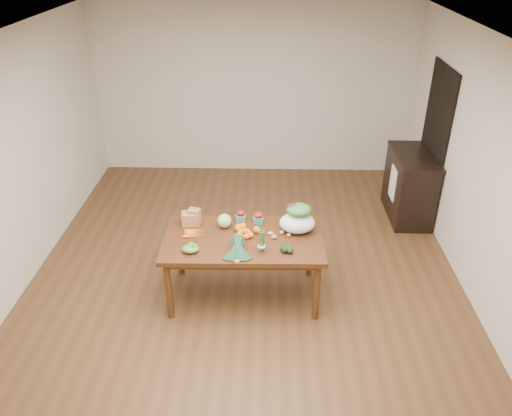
{
  "coord_description": "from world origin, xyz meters",
  "views": [
    {
      "loc": [
        0.26,
        -4.76,
        3.6
      ],
      "look_at": [
        0.13,
        0.0,
        0.92
      ],
      "focal_mm": 35.0,
      "sensor_mm": 36.0,
      "label": 1
    }
  ],
  "objects_px": {
    "mandarin_cluster": "(245,232)",
    "salad_bag": "(297,220)",
    "kale_bunch": "(237,250)",
    "cabinet": "(409,186)",
    "paper_bag": "(190,217)",
    "dining_table": "(244,267)",
    "cabbage": "(224,221)",
    "asparagus_bundle": "(262,241)"
  },
  "relations": [
    {
      "from": "cabinet",
      "to": "mandarin_cluster",
      "type": "relative_size",
      "value": 5.67
    },
    {
      "from": "mandarin_cluster",
      "to": "asparagus_bundle",
      "type": "bearing_deg",
      "value": -57.11
    },
    {
      "from": "cabinet",
      "to": "salad_bag",
      "type": "height_order",
      "value": "salad_bag"
    },
    {
      "from": "mandarin_cluster",
      "to": "asparagus_bundle",
      "type": "relative_size",
      "value": 0.72
    },
    {
      "from": "salad_bag",
      "to": "kale_bunch",
      "type": "bearing_deg",
      "value": -141.58
    },
    {
      "from": "kale_bunch",
      "to": "salad_bag",
      "type": "xyz_separation_m",
      "value": [
        0.61,
        0.48,
        0.07
      ]
    },
    {
      "from": "salad_bag",
      "to": "paper_bag",
      "type": "bearing_deg",
      "value": 174.3
    },
    {
      "from": "cabbage",
      "to": "kale_bunch",
      "type": "height_order",
      "value": "kale_bunch"
    },
    {
      "from": "dining_table",
      "to": "salad_bag",
      "type": "distance_m",
      "value": 0.79
    },
    {
      "from": "paper_bag",
      "to": "cabbage",
      "type": "bearing_deg",
      "value": -7.09
    },
    {
      "from": "dining_table",
      "to": "cabinet",
      "type": "bearing_deg",
      "value": 38.59
    },
    {
      "from": "asparagus_bundle",
      "to": "dining_table",
      "type": "bearing_deg",
      "value": 127.34
    },
    {
      "from": "cabinet",
      "to": "asparagus_bundle",
      "type": "relative_size",
      "value": 4.08
    },
    {
      "from": "cabinet",
      "to": "cabbage",
      "type": "height_order",
      "value": "cabinet"
    },
    {
      "from": "paper_bag",
      "to": "kale_bunch",
      "type": "height_order",
      "value": "paper_bag"
    },
    {
      "from": "cabbage",
      "to": "asparagus_bundle",
      "type": "bearing_deg",
      "value": -48.16
    },
    {
      "from": "dining_table",
      "to": "asparagus_bundle",
      "type": "relative_size",
      "value": 6.71
    },
    {
      "from": "mandarin_cluster",
      "to": "salad_bag",
      "type": "xyz_separation_m",
      "value": [
        0.55,
        0.11,
        0.1
      ]
    },
    {
      "from": "cabinet",
      "to": "cabbage",
      "type": "bearing_deg",
      "value": -146.33
    },
    {
      "from": "cabinet",
      "to": "paper_bag",
      "type": "bearing_deg",
      "value": -150.74
    },
    {
      "from": "dining_table",
      "to": "mandarin_cluster",
      "type": "bearing_deg",
      "value": 59.02
    },
    {
      "from": "paper_bag",
      "to": "cabbage",
      "type": "height_order",
      "value": "paper_bag"
    },
    {
      "from": "kale_bunch",
      "to": "cabbage",
      "type": "bearing_deg",
      "value": 106.56
    },
    {
      "from": "asparagus_bundle",
      "to": "salad_bag",
      "type": "distance_m",
      "value": 0.54
    },
    {
      "from": "dining_table",
      "to": "salad_bag",
      "type": "xyz_separation_m",
      "value": [
        0.57,
        0.14,
        0.52
      ]
    },
    {
      "from": "kale_bunch",
      "to": "salad_bag",
      "type": "distance_m",
      "value": 0.78
    },
    {
      "from": "asparagus_bundle",
      "to": "cabinet",
      "type": "bearing_deg",
      "value": 44.85
    },
    {
      "from": "paper_bag",
      "to": "dining_table",
      "type": "bearing_deg",
      "value": -23.5
    },
    {
      "from": "dining_table",
      "to": "kale_bunch",
      "type": "relative_size",
      "value": 4.19
    },
    {
      "from": "cabinet",
      "to": "dining_table",
      "type": "bearing_deg",
      "value": -140.46
    },
    {
      "from": "cabbage",
      "to": "mandarin_cluster",
      "type": "distance_m",
      "value": 0.3
    },
    {
      "from": "asparagus_bundle",
      "to": "cabbage",
      "type": "bearing_deg",
      "value": 130.89
    },
    {
      "from": "cabinet",
      "to": "cabbage",
      "type": "xyz_separation_m",
      "value": [
        -2.43,
        -1.62,
        0.36
      ]
    },
    {
      "from": "dining_table",
      "to": "kale_bunch",
      "type": "xyz_separation_m",
      "value": [
        -0.04,
        -0.34,
        0.45
      ]
    },
    {
      "from": "dining_table",
      "to": "kale_bunch",
      "type": "height_order",
      "value": "kale_bunch"
    },
    {
      "from": "mandarin_cluster",
      "to": "kale_bunch",
      "type": "distance_m",
      "value": 0.38
    },
    {
      "from": "kale_bunch",
      "to": "dining_table",
      "type": "bearing_deg",
      "value": 82.33
    },
    {
      "from": "mandarin_cluster",
      "to": "salad_bag",
      "type": "bearing_deg",
      "value": 11.48
    },
    {
      "from": "cabinet",
      "to": "kale_bunch",
      "type": "xyz_separation_m",
      "value": [
        -2.26,
        -2.17,
        0.36
      ]
    },
    {
      "from": "kale_bunch",
      "to": "cabinet",
      "type": "bearing_deg",
      "value": 42.95
    },
    {
      "from": "asparagus_bundle",
      "to": "salad_bag",
      "type": "xyz_separation_m",
      "value": [
        0.37,
        0.39,
        0.02
      ]
    },
    {
      "from": "salad_bag",
      "to": "mandarin_cluster",
      "type": "bearing_deg",
      "value": -168.52
    }
  ]
}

